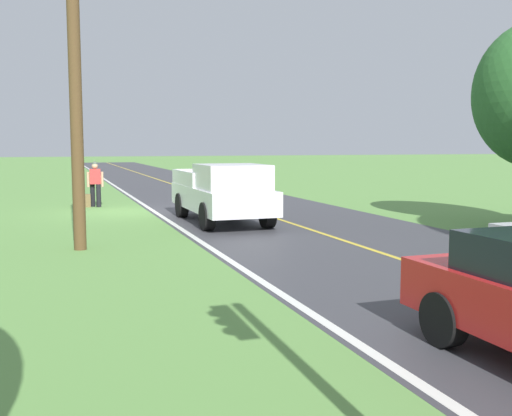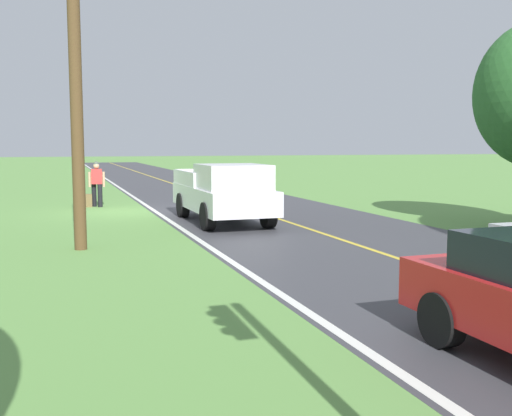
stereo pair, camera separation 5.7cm
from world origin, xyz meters
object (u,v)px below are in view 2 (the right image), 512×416
Objects in this scene: hitchhiker_walking at (97,181)px; suitcase_carried at (86,201)px; utility_pole_roadside at (75,69)px; pickup_truck_passing at (225,192)px.

suitcase_carried is at bearing 7.98° from hitchhiker_walking.
pickup_truck_passing is at bearing -142.03° from utility_pole_roadside.
utility_pole_roadside is (1.01, 9.65, 3.08)m from hitchhiker_walking.
hitchhiker_walking reaches higher than suitcase_carried.
pickup_truck_passing is 6.36m from utility_pole_roadside.
pickup_truck_passing reaches higher than suitcase_carried.
suitcase_carried is (0.42, 0.06, -0.73)m from hitchhiker_walking.
hitchhiker_walking is 10.19m from utility_pole_roadside.
utility_pole_roadside reaches higher than suitcase_carried.
hitchhiker_walking is 3.48× the size of suitcase_carried.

